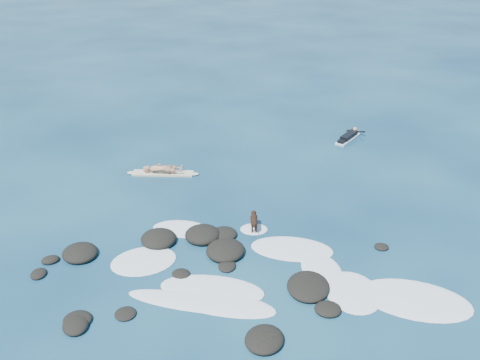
{
  "coord_description": "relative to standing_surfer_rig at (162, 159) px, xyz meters",
  "views": [
    {
      "loc": [
        0.27,
        -16.83,
        11.15
      ],
      "look_at": [
        0.18,
        4.0,
        0.9
      ],
      "focal_mm": 40.0,
      "sensor_mm": 36.0,
      "label": 1
    }
  ],
  "objects": [
    {
      "name": "reef_rocks",
      "position": [
        2.23,
        -7.51,
        -0.68
      ],
      "size": [
        12.87,
        7.24,
        0.53
      ],
      "color": "black",
      "rests_on": "ground"
    },
    {
      "name": "ground",
      "position": [
        3.55,
        -6.44,
        -0.79
      ],
      "size": [
        160.0,
        160.0,
        0.0
      ],
      "primitive_type": "plane",
      "color": "#0A2642",
      "rests_on": "ground"
    },
    {
      "name": "standing_surfer_rig",
      "position": [
        0.0,
        0.0,
        0.0
      ],
      "size": [
        3.5,
        0.71,
        1.99
      ],
      "rotation": [
        0.0,
        0.0,
        -0.04
      ],
      "color": "beige",
      "rests_on": "ground"
    },
    {
      "name": "paddling_surfer_rig",
      "position": [
        9.81,
        4.62,
        -0.63
      ],
      "size": [
        1.9,
        2.36,
        0.45
      ],
      "rotation": [
        0.0,
        0.0,
        0.96
      ],
      "color": "white",
      "rests_on": "ground"
    },
    {
      "name": "breaking_foam",
      "position": [
        4.73,
        -8.23,
        -0.78
      ],
      "size": [
        12.66,
        6.73,
        0.12
      ],
      "color": "white",
      "rests_on": "ground"
    },
    {
      "name": "dog",
      "position": [
        4.3,
        -5.11,
        -0.32
      ],
      "size": [
        0.29,
        1.11,
        0.71
      ],
      "rotation": [
        0.0,
        0.0,
        1.58
      ],
      "color": "black",
      "rests_on": "ground"
    }
  ]
}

